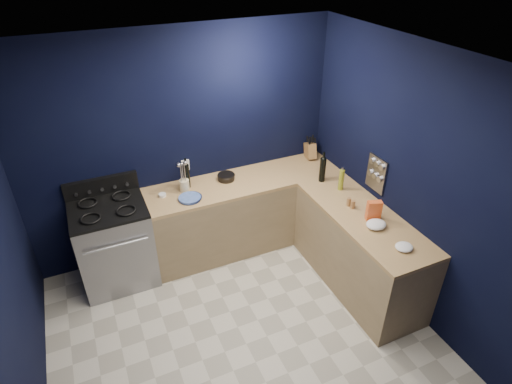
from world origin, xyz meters
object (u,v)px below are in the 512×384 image
gas_range (115,245)px  plate_stack (190,198)px  crouton_bag (374,211)px  knife_block (310,151)px  utensil_crock (184,186)px

gas_range → plate_stack: plate_stack is taller
plate_stack → crouton_bag: size_ratio=1.15×
gas_range → crouton_bag: 2.74m
knife_block → gas_range: bearing=-165.2°
gas_range → plate_stack: 0.96m
crouton_bag → gas_range: bearing=172.6°
gas_range → crouton_bag: bearing=-26.9°
plate_stack → crouton_bag: bearing=-35.1°
gas_range → utensil_crock: bearing=4.9°
utensil_crock → crouton_bag: size_ratio=0.65×
gas_range → utensil_crock: (0.84, 0.07, 0.51)m
utensil_crock → knife_block: (1.66, 0.13, 0.03)m
knife_block → crouton_bag: 1.42m
knife_block → crouton_bag: bearing=-83.9°
utensil_crock → crouton_bag: 2.02m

